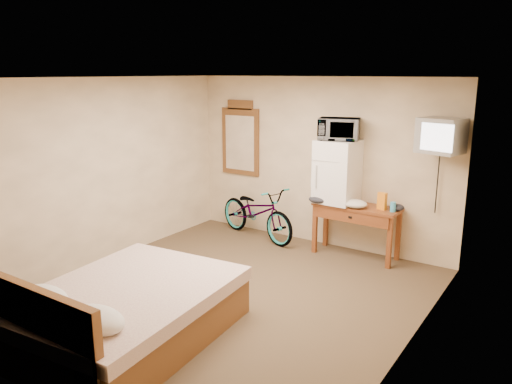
# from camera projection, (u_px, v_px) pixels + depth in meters

# --- Properties ---
(room) EXTENTS (4.60, 4.64, 2.50)m
(room) POSITION_uv_depth(u_px,v_px,m) (226.00, 192.00, 5.58)
(room) COLOR #463723
(room) RESTS_ON ground
(desk) EXTENTS (1.21, 0.49, 0.75)m
(desk) POSITION_uv_depth(u_px,v_px,m) (356.00, 215.00, 6.96)
(desk) COLOR brown
(desk) RESTS_ON floor
(mini_fridge) EXTENTS (0.56, 0.54, 0.89)m
(mini_fridge) POSITION_uv_depth(u_px,v_px,m) (337.00, 171.00, 7.03)
(mini_fridge) COLOR white
(mini_fridge) RESTS_ON desk
(microwave) EXTENTS (0.64, 0.52, 0.30)m
(microwave) POSITION_uv_depth(u_px,v_px,m) (339.00, 129.00, 6.89)
(microwave) COLOR white
(microwave) RESTS_ON mini_fridge
(snack_bag) EXTENTS (0.13, 0.09, 0.23)m
(snack_bag) POSITION_uv_depth(u_px,v_px,m) (382.00, 201.00, 6.72)
(snack_bag) COLOR orange
(snack_bag) RESTS_ON desk
(blue_cup) EXTENTS (0.08, 0.08, 0.13)m
(blue_cup) POSITION_uv_depth(u_px,v_px,m) (393.00, 207.00, 6.62)
(blue_cup) COLOR #3DA6D2
(blue_cup) RESTS_ON desk
(cloth_cream) EXTENTS (0.36, 0.28, 0.11)m
(cloth_cream) POSITION_uv_depth(u_px,v_px,m) (354.00, 204.00, 6.83)
(cloth_cream) COLOR beige
(cloth_cream) RESTS_ON desk
(cloth_dark_a) EXTENTS (0.28, 0.21, 0.10)m
(cloth_dark_a) POSITION_uv_depth(u_px,v_px,m) (318.00, 200.00, 7.06)
(cloth_dark_a) COLOR black
(cloth_dark_a) RESTS_ON desk
(cloth_dark_b) EXTENTS (0.20, 0.16, 0.09)m
(cloth_dark_b) POSITION_uv_depth(u_px,v_px,m) (397.00, 207.00, 6.68)
(cloth_dark_b) COLOR black
(cloth_dark_b) RESTS_ON desk
(crt_television) EXTENTS (0.58, 0.64, 0.43)m
(crt_television) POSITION_uv_depth(u_px,v_px,m) (441.00, 136.00, 6.12)
(crt_television) COLOR black
(crt_television) RESTS_ON room
(wall_mirror) EXTENTS (0.71, 0.04, 1.21)m
(wall_mirror) POSITION_uv_depth(u_px,v_px,m) (240.00, 139.00, 8.12)
(wall_mirror) COLOR brown
(wall_mirror) RESTS_ON room
(bicycle) EXTENTS (1.70, 0.97, 0.84)m
(bicycle) POSITION_uv_depth(u_px,v_px,m) (257.00, 212.00, 7.83)
(bicycle) COLOR black
(bicycle) RESTS_ON floor
(bed) EXTENTS (1.78, 2.26, 0.90)m
(bed) POSITION_uv_depth(u_px,v_px,m) (122.00, 313.00, 4.83)
(bed) COLOR brown
(bed) RESTS_ON floor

